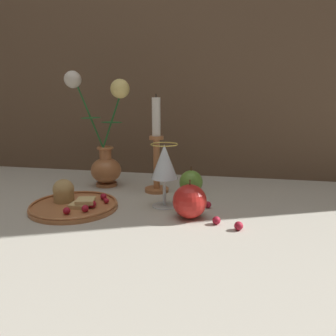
{
  "coord_description": "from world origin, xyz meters",
  "views": [
    {
      "loc": [
        0.23,
        -0.81,
        0.28
      ],
      "look_at": [
        0.07,
        -0.01,
        0.1
      ],
      "focal_mm": 35.0,
      "sensor_mm": 36.0,
      "label": 1
    }
  ],
  "objects_px": {
    "vase": "(104,147)",
    "apple_beside_vase": "(190,201)",
    "candlestick": "(156,153)",
    "apple_near_glass": "(191,182)",
    "plate_with_pastries": "(72,202)",
    "wine_glass": "(164,164)"
  },
  "relations": [
    {
      "from": "vase",
      "to": "plate_with_pastries",
      "type": "bearing_deg",
      "value": -91.22
    },
    {
      "from": "vase",
      "to": "apple_near_glass",
      "type": "distance_m",
      "value": 0.29
    },
    {
      "from": "vase",
      "to": "apple_beside_vase",
      "type": "height_order",
      "value": "vase"
    },
    {
      "from": "vase",
      "to": "apple_beside_vase",
      "type": "bearing_deg",
      "value": -36.91
    },
    {
      "from": "wine_glass",
      "to": "apple_near_glass",
      "type": "xyz_separation_m",
      "value": [
        0.05,
        0.13,
        -0.08
      ]
    },
    {
      "from": "wine_glass",
      "to": "candlestick",
      "type": "relative_size",
      "value": 0.57
    },
    {
      "from": "candlestick",
      "to": "apple_near_glass",
      "type": "relative_size",
      "value": 3.55
    },
    {
      "from": "wine_glass",
      "to": "candlestick",
      "type": "height_order",
      "value": "candlestick"
    },
    {
      "from": "plate_with_pastries",
      "to": "apple_near_glass",
      "type": "distance_m",
      "value": 0.34
    },
    {
      "from": "vase",
      "to": "candlestick",
      "type": "xyz_separation_m",
      "value": [
        0.17,
        -0.03,
        -0.01
      ]
    },
    {
      "from": "plate_with_pastries",
      "to": "candlestick",
      "type": "distance_m",
      "value": 0.28
    },
    {
      "from": "wine_glass",
      "to": "apple_beside_vase",
      "type": "relative_size",
      "value": 1.77
    },
    {
      "from": "candlestick",
      "to": "apple_near_glass",
      "type": "distance_m",
      "value": 0.13
    },
    {
      "from": "plate_with_pastries",
      "to": "wine_glass",
      "type": "xyz_separation_m",
      "value": [
        0.23,
        0.06,
        0.1
      ]
    },
    {
      "from": "apple_near_glass",
      "to": "wine_glass",
      "type": "bearing_deg",
      "value": -112.86
    },
    {
      "from": "apple_beside_vase",
      "to": "apple_near_glass",
      "type": "distance_m",
      "value": 0.2
    },
    {
      "from": "vase",
      "to": "apple_near_glass",
      "type": "xyz_separation_m",
      "value": [
        0.28,
        -0.03,
        -0.09
      ]
    },
    {
      "from": "vase",
      "to": "candlestick",
      "type": "relative_size",
      "value": 1.24
    },
    {
      "from": "candlestick",
      "to": "wine_glass",
      "type": "bearing_deg",
      "value": -68.54
    },
    {
      "from": "candlestick",
      "to": "apple_near_glass",
      "type": "height_order",
      "value": "candlestick"
    },
    {
      "from": "plate_with_pastries",
      "to": "apple_near_glass",
      "type": "height_order",
      "value": "apple_near_glass"
    },
    {
      "from": "plate_with_pastries",
      "to": "candlestick",
      "type": "xyz_separation_m",
      "value": [
        0.18,
        0.19,
        0.1
      ]
    }
  ]
}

